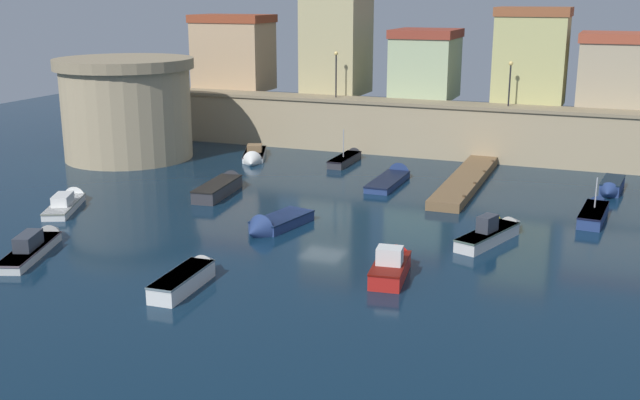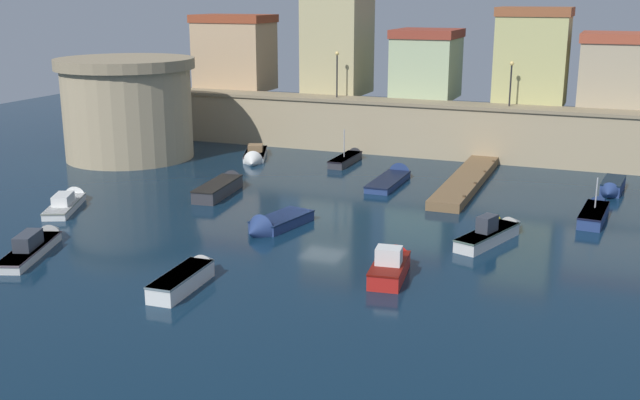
% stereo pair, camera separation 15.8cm
% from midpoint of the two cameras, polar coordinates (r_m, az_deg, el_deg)
% --- Properties ---
extents(ground_plane, '(105.39, 105.39, 0.00)m').
position_cam_midpoint_polar(ground_plane, '(44.65, 0.14, -1.10)').
color(ground_plane, '#0C2338').
extents(quay_wall, '(42.01, 3.03, 4.30)m').
position_cam_midpoint_polar(quay_wall, '(61.77, 6.56, 5.42)').
color(quay_wall, tan).
rests_on(quay_wall, ground).
extents(old_town_backdrop, '(40.70, 6.00, 9.00)m').
position_cam_midpoint_polar(old_town_backdrop, '(64.93, 7.57, 10.69)').
color(old_town_backdrop, tan).
rests_on(old_town_backdrop, ground).
extents(fortress_tower, '(10.66, 10.66, 7.80)m').
position_cam_midpoint_polar(fortress_tower, '(61.58, -14.37, 6.71)').
color(fortress_tower, tan).
rests_on(fortress_tower, ground).
extents(pier_dock, '(2.06, 14.52, 0.70)m').
position_cam_midpoint_polar(pier_dock, '(52.51, 10.79, 1.44)').
color(pier_dock, brown).
rests_on(pier_dock, ground).
extents(quay_lamp_0, '(0.32, 0.32, 3.74)m').
position_cam_midpoint_polar(quay_lamp_0, '(63.03, 1.14, 9.92)').
color(quay_lamp_0, black).
rests_on(quay_lamp_0, quay_wall).
extents(quay_lamp_1, '(0.32, 0.32, 3.37)m').
position_cam_midpoint_polar(quay_lamp_1, '(59.68, 14.00, 8.99)').
color(quay_lamp_1, black).
rests_on(quay_lamp_1, quay_wall).
extents(moored_boat_0, '(3.13, 6.29, 1.74)m').
position_cam_midpoint_polar(moored_boat_0, '(41.03, 12.87, -2.34)').
color(moored_boat_0, silver).
rests_on(moored_boat_0, ground).
extents(moored_boat_1, '(1.66, 6.97, 1.52)m').
position_cam_midpoint_polar(moored_boat_1, '(53.01, 5.44, 1.72)').
color(moored_boat_1, navy).
rests_on(moored_boat_1, ground).
extents(moored_boat_2, '(1.93, 4.74, 1.84)m').
position_cam_midpoint_polar(moored_boat_2, '(35.29, 5.30, -4.78)').
color(moored_boat_2, red).
rests_on(moored_boat_2, ground).
extents(moored_boat_3, '(1.44, 5.18, 1.15)m').
position_cam_midpoint_polar(moored_boat_3, '(34.42, -9.91, -5.62)').
color(moored_boat_3, white).
rests_on(moored_boat_3, ground).
extents(moored_boat_4, '(2.16, 6.58, 1.39)m').
position_cam_midpoint_polar(moored_boat_4, '(50.07, -7.39, 1.09)').
color(moored_boat_4, '#333338').
rests_on(moored_boat_4, ground).
extents(moored_boat_5, '(1.66, 5.78, 2.70)m').
position_cam_midpoint_polar(moored_boat_5, '(46.83, 19.84, -0.78)').
color(moored_boat_5, navy).
rests_on(moored_boat_5, ground).
extents(moored_boat_6, '(3.42, 6.75, 1.55)m').
position_cam_midpoint_polar(moored_boat_6, '(40.97, -20.56, -3.09)').
color(moored_boat_6, silver).
rests_on(moored_boat_6, ground).
extents(moored_boat_7, '(1.61, 4.55, 1.15)m').
position_cam_midpoint_polar(moored_boat_7, '(52.87, 20.92, 0.94)').
color(moored_boat_7, navy).
rests_on(moored_boat_7, ground).
extents(moored_boat_8, '(3.77, 6.35, 1.50)m').
position_cam_midpoint_polar(moored_boat_8, '(59.61, -5.08, 3.27)').
color(moored_boat_8, white).
rests_on(moored_boat_8, ground).
extents(moored_boat_9, '(2.68, 5.19, 1.64)m').
position_cam_midpoint_polar(moored_boat_9, '(41.73, -3.74, -1.86)').
color(moored_boat_9, navy).
rests_on(moored_boat_9, ground).
extents(moored_boat_10, '(1.18, 5.91, 2.95)m').
position_cam_midpoint_polar(moored_boat_10, '(58.95, 2.07, 3.21)').
color(moored_boat_10, '#333338').
rests_on(moored_boat_10, ground).
extents(moored_boat_11, '(3.73, 6.09, 1.45)m').
position_cam_midpoint_polar(moored_boat_11, '(48.89, -18.44, -0.07)').
color(moored_boat_11, white).
rests_on(moored_boat_11, ground).
extents(mooring_buoy_0, '(0.46, 0.46, 0.46)m').
position_cam_midpoint_polar(mooring_buoy_0, '(44.86, 13.01, -1.42)').
color(mooring_buoy_0, yellow).
rests_on(mooring_buoy_0, ground).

